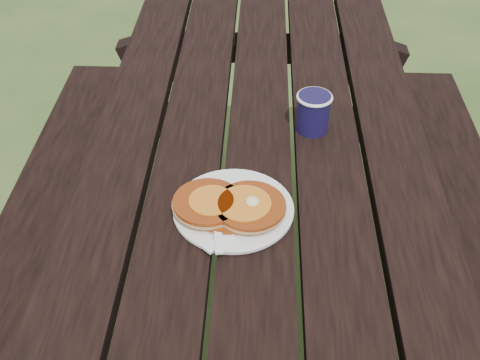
{
  "coord_description": "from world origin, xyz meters",
  "views": [
    {
      "loc": [
        0.0,
        -1.0,
        1.55
      ],
      "look_at": [
        -0.03,
        -0.12,
        0.8
      ],
      "focal_mm": 45.0,
      "sensor_mm": 36.0,
      "label": 1
    }
  ],
  "objects_px": {
    "pancake_stack": "(230,206)",
    "coffee_cup": "(313,110)",
    "picnic_table": "(255,278)",
    "plate": "(233,210)"
  },
  "relations": [
    {
      "from": "picnic_table",
      "to": "coffee_cup",
      "type": "xyz_separation_m",
      "value": [
        0.12,
        0.12,
        0.43
      ]
    },
    {
      "from": "plate",
      "to": "picnic_table",
      "type": "bearing_deg",
      "value": 74.02
    },
    {
      "from": "picnic_table",
      "to": "coffee_cup",
      "type": "bearing_deg",
      "value": 45.24
    },
    {
      "from": "pancake_stack",
      "to": "coffee_cup",
      "type": "relative_size",
      "value": 2.39
    },
    {
      "from": "picnic_table",
      "to": "coffee_cup",
      "type": "distance_m",
      "value": 0.47
    },
    {
      "from": "picnic_table",
      "to": "pancake_stack",
      "type": "bearing_deg",
      "value": -106.96
    },
    {
      "from": "coffee_cup",
      "to": "picnic_table",
      "type": "bearing_deg",
      "value": -134.76
    },
    {
      "from": "plate",
      "to": "pancake_stack",
      "type": "distance_m",
      "value": 0.02
    },
    {
      "from": "picnic_table",
      "to": "pancake_stack",
      "type": "distance_m",
      "value": 0.44
    },
    {
      "from": "picnic_table",
      "to": "plate",
      "type": "xyz_separation_m",
      "value": [
        -0.05,
        -0.16,
        0.39
      ]
    }
  ]
}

